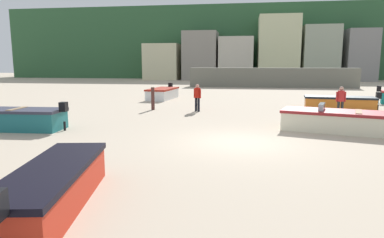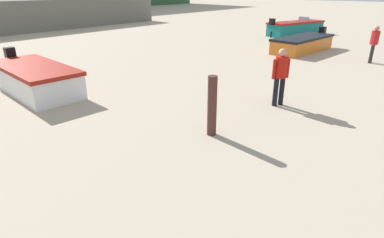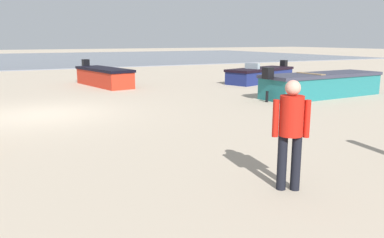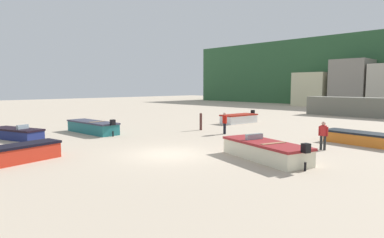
{
  "view_description": "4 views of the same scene",
  "coord_description": "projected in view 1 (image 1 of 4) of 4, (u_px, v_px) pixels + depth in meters",
  "views": [
    {
      "loc": [
        0.17,
        -12.35,
        2.85
      ],
      "look_at": [
        -2.09,
        2.3,
        0.44
      ],
      "focal_mm": 32.27,
      "sensor_mm": 36.0,
      "label": 1
    },
    {
      "loc": [
        -10.89,
        4.27,
        3.14
      ],
      "look_at": [
        -6.04,
        8.19,
        0.56
      ],
      "focal_mm": 29.81,
      "sensor_mm": 36.0,
      "label": 2
    },
    {
      "loc": [
        1.09,
        11.95,
        2.18
      ],
      "look_at": [
        -1.73,
        6.41,
        0.89
      ],
      "focal_mm": 36.21,
      "sensor_mm": 36.0,
      "label": 3
    },
    {
      "loc": [
        12.89,
        -10.87,
        3.58
      ],
      "look_at": [
        -3.72,
        5.42,
        1.22
      ],
      "focal_mm": 30.24,
      "sensor_mm": 36.0,
      "label": 4
    }
  ],
  "objects": [
    {
      "name": "mooring_post_near_water",
      "position": [
        153.0,
        99.0,
        21.14
      ],
      "size": [
        0.21,
        0.21,
        1.39
      ],
      "primitive_type": "cylinder",
      "color": "#4E2B26",
      "rests_on": "ground"
    },
    {
      "name": "townhouse_left",
      "position": [
        201.0,
        56.0,
        59.34
      ],
      "size": [
        5.66,
        7.0,
        8.05
      ],
      "primitive_type": "cube",
      "color": "gray",
      "rests_on": "ground"
    },
    {
      "name": "boat_red_1",
      "position": [
        53.0,
        187.0,
        6.79
      ],
      "size": [
        1.93,
        4.37,
        1.17
      ],
      "rotation": [
        0.0,
        0.0,
        0.18
      ],
      "color": "red",
      "rests_on": "ground"
    },
    {
      "name": "beach_walker_foreground",
      "position": [
        341.0,
        99.0,
        18.4
      ],
      "size": [
        0.54,
        0.38,
        1.62
      ],
      "rotation": [
        0.0,
        0.0,
        3.26
      ],
      "color": "#232627",
      "rests_on": "ground"
    },
    {
      "name": "beach_walker_distant",
      "position": [
        197.0,
        95.0,
        20.37
      ],
      "size": [
        0.5,
        0.47,
        1.62
      ],
      "rotation": [
        0.0,
        0.0,
        5.73
      ],
      "color": "black",
      "rests_on": "ground"
    },
    {
      "name": "boat_teal_4",
      "position": [
        4.0,
        119.0,
        14.91
      ],
      "size": [
        5.52,
        1.82,
        1.22
      ],
      "rotation": [
        0.0,
        0.0,
        1.63
      ],
      "color": "#1E6B6E",
      "rests_on": "ground"
    },
    {
      "name": "boat_cream_2",
      "position": [
        342.0,
        121.0,
        14.42
      ],
      "size": [
        5.22,
        3.05,
        1.19
      ],
      "rotation": [
        0.0,
        0.0,
        1.29
      ],
      "color": "beige",
      "rests_on": "ground"
    },
    {
      "name": "boat_orange_5",
      "position": [
        339.0,
        102.0,
        21.74
      ],
      "size": [
        4.53,
        1.97,
        1.09
      ],
      "rotation": [
        0.0,
        0.0,
        1.46
      ],
      "color": "orange",
      "rests_on": "ground"
    },
    {
      "name": "harbor_pier",
      "position": [
        271.0,
        77.0,
        41.12
      ],
      "size": [
        19.37,
        2.4,
        2.28
      ],
      "primitive_type": "cube",
      "color": "slate",
      "rests_on": "ground"
    },
    {
      "name": "townhouse_right",
      "position": [
        359.0,
        55.0,
        54.56
      ],
      "size": [
        4.54,
        5.02,
        8.07
      ],
      "primitive_type": "cube",
      "color": "gray",
      "rests_on": "ground"
    },
    {
      "name": "headland_hill",
      "position": [
        245.0,
        46.0,
        75.86
      ],
      "size": [
        90.0,
        32.0,
        13.04
      ],
      "primitive_type": "cube",
      "color": "#2D5834",
      "rests_on": "ground"
    },
    {
      "name": "boat_white_0",
      "position": [
        163.0,
        94.0,
        27.48
      ],
      "size": [
        1.98,
        4.17,
        1.18
      ],
      "rotation": [
        0.0,
        0.0,
        3.04
      ],
      "color": "white",
      "rests_on": "ground"
    },
    {
      "name": "ground_plane",
      "position": [
        239.0,
        142.0,
        12.53
      ],
      "size": [
        160.0,
        160.0,
        0.0
      ],
      "primitive_type": "plane",
      "color": "tan"
    },
    {
      "name": "townhouse_centre_left",
      "position": [
        236.0,
        59.0,
        58.38
      ],
      "size": [
        5.61,
        6.72,
        7.07
      ],
      "primitive_type": "cube",
      "color": "beige",
      "rests_on": "ground"
    },
    {
      "name": "townhouse_centre",
      "position": [
        278.0,
        49.0,
        56.98
      ],
      "size": [
        6.47,
        6.5,
        10.41
      ],
      "primitive_type": "cube",
      "color": "beige",
      "rests_on": "ground"
    },
    {
      "name": "townhouse_centre_right",
      "position": [
        319.0,
        54.0,
        56.2
      ],
      "size": [
        5.56,
        6.64,
        8.73
      ],
      "primitive_type": "cube",
      "color": "#98A28B",
      "rests_on": "ground"
    },
    {
      "name": "townhouse_far_left",
      "position": [
        163.0,
        62.0,
        59.82
      ],
      "size": [
        5.86,
        5.62,
        6.07
      ],
      "primitive_type": "cube",
      "color": "beige",
      "rests_on": "ground"
    }
  ]
}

